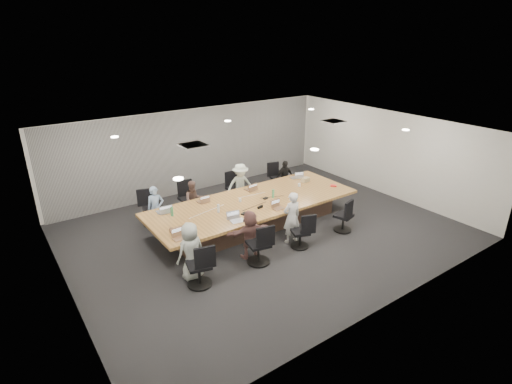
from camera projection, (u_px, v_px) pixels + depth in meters
floor at (264, 232)px, 11.02m from camera, size 10.00×8.00×0.00m
ceiling at (265, 132)px, 9.97m from camera, size 10.00×8.00×0.00m
wall_back at (195, 150)px, 13.53m from camera, size 10.00×0.00×2.80m
wall_front at (391, 247)px, 7.46m from camera, size 10.00×0.00×2.80m
wall_left at (60, 237)px, 7.83m from camera, size 0.00×8.00×2.80m
wall_right at (387, 153)px, 13.17m from camera, size 0.00×8.00×2.80m
curtain at (196, 151)px, 13.47m from camera, size 9.80×0.04×2.80m
conference_table at (254, 212)px, 11.25m from camera, size 6.00×2.20×0.74m
chair_0 at (152, 211)px, 11.28m from camera, size 0.74×0.74×0.86m
chair_1 at (189, 201)px, 11.89m from camera, size 0.60×0.60×0.86m
chair_2 at (235, 191)px, 12.77m from camera, size 0.55×0.55×0.79m
chair_3 at (278, 180)px, 13.71m from camera, size 0.64×0.64×0.78m
chair_4 at (199, 268)px, 8.55m from camera, size 0.68×0.68×0.84m
chair_5 at (258, 247)px, 9.39m from camera, size 0.68×0.68×0.85m
chair_6 at (300, 234)px, 10.11m from camera, size 0.62×0.62×0.72m
chair_7 at (343, 218)px, 10.93m from camera, size 0.64×0.64×0.76m
person_0 at (156, 208)px, 10.94m from camera, size 0.52×0.41×1.26m
laptop_0 at (163, 211)px, 10.47m from camera, size 0.37×0.27×0.02m
person_1 at (194, 200)px, 11.57m from camera, size 0.65×0.55×1.18m
laptop_1 at (203, 201)px, 11.09m from camera, size 0.30×0.21×0.02m
person_2 at (241, 185)px, 12.39m from camera, size 1.00×0.73×1.39m
laptop_2 at (250, 189)px, 11.96m from camera, size 0.37×0.28×0.02m
person_3 at (284, 177)px, 13.37m from camera, size 0.69×0.29×1.18m
laptop_3 at (295, 178)px, 12.89m from camera, size 0.35×0.28×0.02m
person_4 at (191, 251)px, 8.72m from camera, size 0.71×0.51×1.35m
laptop_4 at (180, 238)px, 9.11m from camera, size 0.33×0.24×0.02m
person_5 at (250, 234)px, 9.58m from camera, size 1.18×0.55×1.22m
laptop_5 at (238, 221)px, 9.95m from camera, size 0.38×0.29×0.02m
person_6 at (292, 218)px, 10.24m from camera, size 0.54×0.39×1.40m
laptop_6 at (278, 209)px, 10.64m from camera, size 0.31×0.22×0.02m
bottle_green_left at (172, 211)px, 10.19m from camera, size 0.08×0.08×0.25m
bottle_green_right at (273, 194)px, 11.32m from camera, size 0.08×0.08×0.24m
bottle_clear at (218, 208)px, 10.40m from camera, size 0.08×0.08×0.22m
cup_white_far at (240, 200)px, 11.08m from camera, size 0.09×0.09×0.09m
cup_white_near at (299, 185)px, 12.16m from camera, size 0.10×0.10×0.10m
mug_brown at (171, 230)px, 9.39m from camera, size 0.11×0.11×0.11m
mic_left at (244, 214)px, 10.33m from camera, size 0.19×0.16×0.03m
mic_right at (266, 198)px, 11.28m from camera, size 0.16×0.13×0.03m
stapler at (260, 207)px, 10.68m from camera, size 0.18×0.08×0.07m
canvas_bag at (305, 180)px, 12.54m from camera, size 0.27×0.19×0.14m
snack_packet at (333, 186)px, 12.19m from camera, size 0.22×0.22×0.04m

